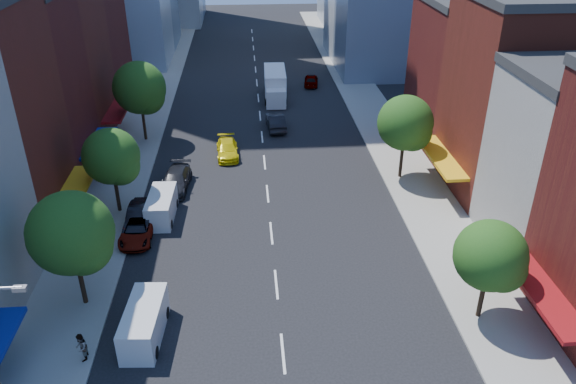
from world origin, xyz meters
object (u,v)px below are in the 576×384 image
Objects in this scene: taxi at (227,149)px; box_truck at (275,86)px; parked_car_third at (137,230)px; cargo_van_near at (144,324)px; traffic_car_far at (311,80)px; traffic_car_oncoming at (276,122)px; parked_car_second at (140,217)px; cargo_van_far at (161,207)px; pedestrian_far at (81,347)px; parked_car_rear at (176,180)px.

box_truck reaches higher than taxi.
parked_car_third is at bearing -117.97° from taxi.
traffic_car_far is (14.35, 44.58, -0.27)m from cargo_van_near.
traffic_car_far is (5.34, 14.28, -0.08)m from traffic_car_oncoming.
parked_car_third is 0.58× the size of box_truck.
parked_car_second is 21.45m from traffic_car_oncoming.
traffic_car_far is at bearing 66.71° from cargo_van_far.
cargo_van_far reaches higher than pedestrian_far.
traffic_car_oncoming is 34.00m from pedestrian_far.
parked_car_third is at bearing 72.08° from traffic_car_far.
parked_car_third is 0.91× the size of parked_car_rear.
box_truck is (10.11, 27.01, 0.59)m from cargo_van_far.
cargo_van_near is at bearing -85.21° from parked_car_rear.
box_truck is (11.51, 28.09, 0.73)m from parked_car_second.
parked_car_third is 2.98m from cargo_van_far.
box_truck is (9.52, 39.97, 0.56)m from cargo_van_near.
parked_car_third is 37.94m from traffic_car_far.
parked_car_second is 1.77m from cargo_van_far.
parked_car_third is 1.00× the size of taxi.
cargo_van_far reaches higher than traffic_car_oncoming.
parked_car_second is 1.03× the size of cargo_van_near.
taxi is 0.58× the size of box_truck.
pedestrian_far is at bearing 76.97° from traffic_car_far.
cargo_van_near reaches higher than traffic_car_oncoming.
parked_car_second is 0.94× the size of parked_car_rear.
taxi is at bearing 84.20° from cargo_van_near.
parked_car_third is 10.53m from cargo_van_near.
box_truck is (0.51, 9.67, 0.75)m from traffic_car_oncoming.
parked_car_rear is at bearing 167.56° from pedestrian_far.
cargo_van_far is at bearing -117.02° from taxi.
pedestrian_far is (-7.13, -25.41, 0.28)m from taxi.
parked_car_second is 0.60× the size of box_truck.
parked_car_second is at bearing -110.66° from box_truck.
box_truck is (-4.82, -4.61, 0.83)m from traffic_car_far.
parked_car_rear is at bearing 93.99° from cargo_van_near.
pedestrian_far is at bearing -105.16° from box_truck.
parked_car_rear is (2.00, 5.88, -0.05)m from parked_car_second.
cargo_van_far is 28.85m from box_truck.
traffic_car_oncoming is at bearing 59.15° from parked_car_rear.
parked_car_rear is at bearing 69.46° from traffic_car_far.
cargo_van_far is 2.82× the size of pedestrian_far.
traffic_car_far reaches higher than taxi.
parked_car_third is 1.03× the size of cargo_van_far.
cargo_van_near is 24.25m from taxi.
taxi is 2.90× the size of pedestrian_far.
traffic_car_far is (14.94, 31.63, -0.24)m from cargo_van_far.
parked_car_rear is at bearing 84.86° from cargo_van_far.
cargo_van_near is at bearing 113.19° from pedestrian_far.
traffic_car_far is at bearing 76.17° from cargo_van_near.
taxi is at bearing 60.91° from parked_car_rear.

